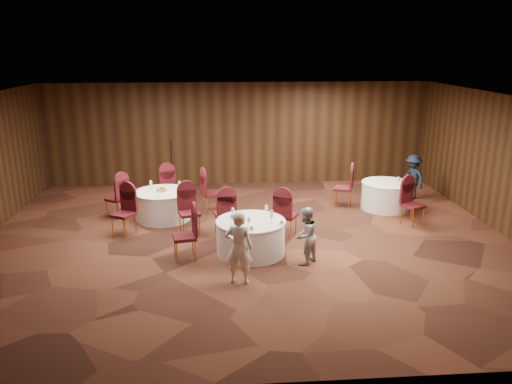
{
  "coord_description": "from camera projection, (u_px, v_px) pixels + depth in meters",
  "views": [
    {
      "loc": [
        -0.63,
        -10.56,
        4.28
      ],
      "look_at": [
        0.2,
        0.2,
        1.1
      ],
      "focal_mm": 35.0,
      "sensor_mm": 36.0,
      "label": 1
    }
  ],
  "objects": [
    {
      "name": "ground",
      "position": [
        248.0,
        241.0,
        11.35
      ],
      "size": [
        12.0,
        12.0,
        0.0
      ],
      "primitive_type": "plane",
      "color": "black",
      "rests_on": "ground"
    },
    {
      "name": "mic_stand",
      "position": [
        172.0,
        178.0,
        14.97
      ],
      "size": [
        0.24,
        0.24,
        1.59
      ],
      "color": "black",
      "rests_on": "ground"
    },
    {
      "name": "room_shell",
      "position": [
        248.0,
        157.0,
        10.8
      ],
      "size": [
        12.0,
        12.0,
        12.0
      ],
      "color": "silver",
      "rests_on": "ground"
    },
    {
      "name": "tabletop_main",
      "position": [
        258.0,
        217.0,
        10.38
      ],
      "size": [
        1.14,
        1.14,
        0.22
      ],
      "color": "silver",
      "rests_on": "table_main"
    },
    {
      "name": "tabletop_left",
      "position": [
        162.0,
        188.0,
        12.55
      ],
      "size": [
        0.81,
        0.81,
        0.22
      ],
      "color": "silver",
      "rests_on": "table_left"
    },
    {
      "name": "man_c",
      "position": [
        413.0,
        177.0,
        14.33
      ],
      "size": [
        0.73,
        0.94,
        1.29
      ],
      "primitive_type": "imported",
      "rotation": [
        0.0,
        0.0,
        5.05
      ],
      "color": "black",
      "rests_on": "ground"
    },
    {
      "name": "woman_a",
      "position": [
        239.0,
        248.0,
        9.16
      ],
      "size": [
        0.58,
        0.45,
        1.42
      ],
      "primitive_type": "imported",
      "rotation": [
        0.0,
        0.0,
        2.91
      ],
      "color": "white",
      "rests_on": "ground"
    },
    {
      "name": "chairs_left",
      "position": [
        162.0,
        200.0,
        12.65
      ],
      "size": [
        3.12,
        2.99,
        1.0
      ],
      "color": "#3C0E0C",
      "rests_on": "ground"
    },
    {
      "name": "chairs_main",
      "position": [
        234.0,
        221.0,
        11.14
      ],
      "size": [
        2.92,
        1.94,
        1.0
      ],
      "color": "#3C0E0C",
      "rests_on": "ground"
    },
    {
      "name": "table_left",
      "position": [
        163.0,
        205.0,
        12.68
      ],
      "size": [
        1.4,
        1.4,
        0.74
      ],
      "color": "white",
      "rests_on": "ground"
    },
    {
      "name": "tabletop_right",
      "position": [
        399.0,
        179.0,
        13.11
      ],
      "size": [
        0.08,
        0.08,
        0.22
      ],
      "color": "silver",
      "rests_on": "table_right"
    },
    {
      "name": "chairs_right",
      "position": [
        376.0,
        196.0,
        13.0
      ],
      "size": [
        2.02,
        2.34,
        1.0
      ],
      "color": "#3C0E0C",
      "rests_on": "ground"
    },
    {
      "name": "table_main",
      "position": [
        251.0,
        237.0,
        10.58
      ],
      "size": [
        1.48,
        1.48,
        0.74
      ],
      "color": "white",
      "rests_on": "ground"
    },
    {
      "name": "woman_b",
      "position": [
        305.0,
        236.0,
        10.02
      ],
      "size": [
        0.73,
        0.74,
        1.2
      ],
      "primitive_type": "imported",
      "rotation": [
        0.0,
        0.0,
        3.97
      ],
      "color": "#ACACB1",
      "rests_on": "ground"
    },
    {
      "name": "table_right",
      "position": [
        386.0,
        195.0,
        13.51
      ],
      "size": [
        1.32,
        1.32,
        0.74
      ],
      "color": "white",
      "rests_on": "ground"
    }
  ]
}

